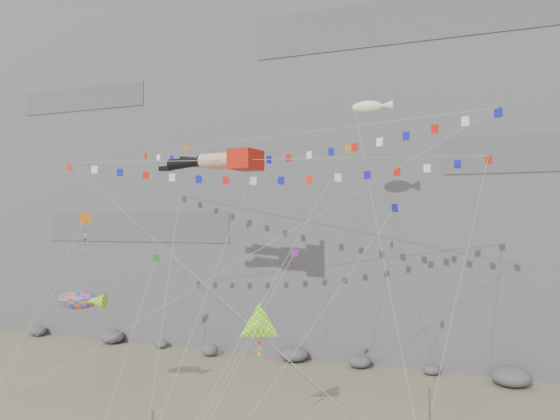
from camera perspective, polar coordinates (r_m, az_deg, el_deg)
name	(u,v)px	position (r m, az deg, el deg)	size (l,w,h in m)	color
cliff	(337,116)	(64.89, 6.02, 9.79)	(80.00, 28.00, 50.00)	slate
talus_boulders	(294,355)	(50.77, 1.46, -14.87)	(60.00, 3.00, 1.20)	slate
legs_kite	(220,161)	(39.91, -6.34, 5.06)	(8.16, 16.17, 22.23)	red
flag_banner_upper	(278,136)	(40.15, -0.19, 7.72)	(30.97, 16.90, 27.48)	red
flag_banner_lower	(267,160)	(37.73, -1.35, 5.28)	(28.54, 10.23, 21.14)	red
harlequin_kite	(85,219)	(42.51, -19.70, -0.87)	(3.26, 7.74, 14.59)	red
fish_windsock	(78,300)	(38.89, -20.35, -8.82)	(8.13, 3.93, 9.90)	#FF560D
delta_kite	(259,326)	(31.21, -2.21, -12.01)	(2.82, 7.48, 9.61)	#FAF00C
blimp_windsock	(367,108)	(40.81, 9.12, 10.49)	(7.05, 11.67, 24.14)	white
small_kite_a	(185,153)	(43.86, -9.88, 5.84)	(6.88, 15.00, 24.21)	orange
small_kite_b	(293,257)	(34.75, 1.34, -4.89)	(3.54, 10.04, 14.42)	purple
small_kite_c	(155,261)	(37.15, -12.93, -5.25)	(3.06, 9.96, 14.01)	green
small_kite_d	(345,154)	(37.54, 6.77, 5.79)	(6.82, 12.99, 22.37)	orange
small_kite_e	(391,213)	(32.94, 11.55, -0.32)	(8.38, 8.84, 17.47)	#1317A7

